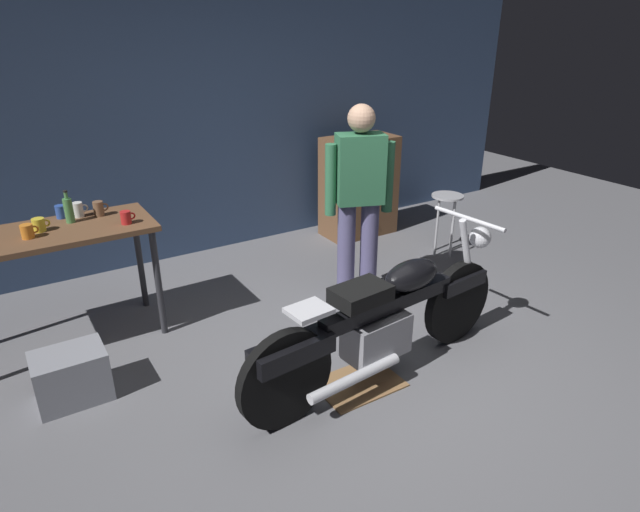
% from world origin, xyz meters
% --- Properties ---
extents(ground_plane, '(12.00, 12.00, 0.00)m').
position_xyz_m(ground_plane, '(0.00, 0.00, 0.00)').
color(ground_plane, slate).
extents(back_wall, '(8.00, 0.12, 3.10)m').
position_xyz_m(back_wall, '(0.00, 2.80, 1.55)').
color(back_wall, '#384C70').
rests_on(back_wall, ground_plane).
extents(workbench, '(1.30, 0.64, 0.90)m').
position_xyz_m(workbench, '(-1.62, 1.60, 0.79)').
color(workbench, brown).
rests_on(workbench, ground_plane).
extents(motorcycle, '(2.19, 0.61, 1.00)m').
position_xyz_m(motorcycle, '(0.08, -0.01, 0.45)').
color(motorcycle, black).
rests_on(motorcycle, ground_plane).
extents(person_standing, '(0.54, 0.34, 1.67)m').
position_xyz_m(person_standing, '(0.59, 1.02, 0.93)').
color(person_standing, '#58537E').
rests_on(person_standing, ground_plane).
extents(shop_stool, '(0.32, 0.32, 0.64)m').
position_xyz_m(shop_stool, '(1.93, 1.33, 0.50)').
color(shop_stool, '#B2B2B7').
rests_on(shop_stool, ground_plane).
extents(wooden_dresser, '(0.80, 0.47, 1.10)m').
position_xyz_m(wooden_dresser, '(1.53, 2.30, 0.55)').
color(wooden_dresser, brown).
rests_on(wooden_dresser, ground_plane).
extents(drip_tray, '(0.56, 0.40, 0.01)m').
position_xyz_m(drip_tray, '(-0.12, -0.01, 0.01)').
color(drip_tray, olive).
rests_on(drip_tray, ground_plane).
extents(storage_bin, '(0.44, 0.32, 0.34)m').
position_xyz_m(storage_bin, '(-1.77, 0.85, 0.17)').
color(storage_bin, gray).
rests_on(storage_bin, ground_plane).
extents(mug_red_diner, '(0.11, 0.07, 0.09)m').
position_xyz_m(mug_red_diner, '(-1.16, 1.46, 0.95)').
color(mug_red_diner, red).
rests_on(mug_red_diner, workbench).
extents(mug_yellow_tall, '(0.12, 0.08, 0.09)m').
position_xyz_m(mug_yellow_tall, '(-1.72, 1.62, 0.95)').
color(mug_yellow_tall, yellow).
rests_on(mug_yellow_tall, workbench).
extents(mug_white_ceramic, '(0.11, 0.07, 0.11)m').
position_xyz_m(mug_white_ceramic, '(-1.43, 1.80, 0.96)').
color(mug_white_ceramic, white).
rests_on(mug_white_ceramic, workbench).
extents(mug_orange_travel, '(0.11, 0.08, 0.10)m').
position_xyz_m(mug_orange_travel, '(-1.80, 1.52, 0.95)').
color(mug_orange_travel, orange).
rests_on(mug_orange_travel, workbench).
extents(mug_blue_enamel, '(0.11, 0.07, 0.10)m').
position_xyz_m(mug_blue_enamel, '(-1.54, 1.84, 0.95)').
color(mug_blue_enamel, '#2D51AD').
rests_on(mug_blue_enamel, workbench).
extents(mug_brown_stoneware, '(0.11, 0.07, 0.11)m').
position_xyz_m(mug_brown_stoneware, '(-1.29, 1.74, 0.96)').
color(mug_brown_stoneware, brown).
rests_on(mug_brown_stoneware, workbench).
extents(bottle, '(0.06, 0.06, 0.24)m').
position_xyz_m(bottle, '(-1.50, 1.70, 1.00)').
color(bottle, '#4C8C4C').
rests_on(bottle, workbench).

